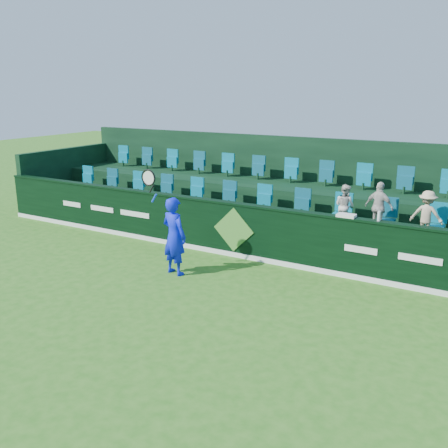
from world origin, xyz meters
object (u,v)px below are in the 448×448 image
Objects in this scene: spectator_middle at (379,207)px; spectator_right at (427,215)px; drinks_bottle at (379,216)px; towel at (346,215)px; tennis_player at (174,235)px; spectator_left at (345,206)px.

spectator_middle is 1.09× the size of spectator_right.
towel is at bearing 180.00° from drinks_bottle.
drinks_bottle is at bearing 117.42° from spectator_middle.
towel is at bearing 39.81° from spectator_right.
towel is (-0.43, -1.12, -0.01)m from spectator_middle.
tennis_player reaches higher than spectator_right.
tennis_player is 3.78m from towel.
towel is at bearing 131.93° from spectator_left.
spectator_left is at bearing 133.55° from drinks_bottle.
spectator_left reaches higher than towel.
spectator_left is 1.55m from drinks_bottle.
drinks_bottle reaches higher than towel.
tennis_player is at bearing -151.95° from towel.
spectator_left is (2.93, 2.88, 0.43)m from tennis_player.
spectator_left is 0.89× the size of spectator_middle.
drinks_bottle is (-0.77, -1.12, 0.12)m from spectator_right.
towel is 1.83× the size of drinks_bottle.
spectator_middle is at bearing 103.09° from drinks_bottle.
towel is 0.69m from drinks_bottle.
drinks_bottle is (0.26, -1.12, 0.07)m from spectator_middle.
tennis_player is 6.14× the size of towel.
spectator_right is at bearing -165.67° from spectator_middle.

